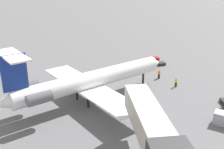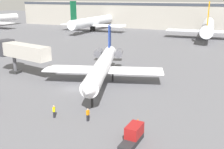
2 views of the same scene
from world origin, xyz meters
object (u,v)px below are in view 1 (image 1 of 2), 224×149
(regional_jet, at_px, (88,80))
(jet_bridge, at_px, (153,131))
(traffic_cone_near, at_px, (136,68))
(ground_crew_loader, at_px, (176,82))
(cargo_container_uld, at_px, (224,119))
(baggage_tug_lead, at_px, (154,62))
(ground_crew_marshaller, at_px, (159,74))

(regional_jet, bearing_deg, jet_bridge, -175.48)
(traffic_cone_near, bearing_deg, ground_crew_loader, -165.26)
(ground_crew_loader, relative_size, cargo_container_uld, 0.57)
(jet_bridge, bearing_deg, baggage_tug_lead, -29.40)
(ground_crew_marshaller, bearing_deg, traffic_cone_near, 18.32)
(jet_bridge, height_order, baggage_tug_lead, jet_bridge)
(baggage_tug_lead, bearing_deg, ground_crew_marshaller, 158.14)
(regional_jet, xyz_separation_m, cargo_container_uld, (-12.67, -14.67, -2.66))
(regional_jet, relative_size, jet_bridge, 2.03)
(jet_bridge, bearing_deg, ground_crew_marshaller, -31.55)
(jet_bridge, xyz_separation_m, cargo_container_uld, (4.81, -13.29, -4.02))
(baggage_tug_lead, height_order, cargo_container_uld, baggage_tug_lead)
(ground_crew_loader, height_order, traffic_cone_near, ground_crew_loader)
(ground_crew_marshaller, distance_m, traffic_cone_near, 6.31)
(traffic_cone_near, bearing_deg, jet_bridge, 157.54)
(cargo_container_uld, bearing_deg, baggage_tug_lead, -7.20)
(jet_bridge, bearing_deg, ground_crew_loader, -39.17)
(regional_jet, relative_size, traffic_cone_near, 51.84)
(regional_jet, bearing_deg, ground_crew_marshaller, -72.73)
(regional_jet, distance_m, traffic_cone_near, 17.09)
(ground_crew_marshaller, bearing_deg, regional_jet, 107.27)
(baggage_tug_lead, relative_size, traffic_cone_near, 7.44)
(ground_crew_loader, bearing_deg, traffic_cone_near, 14.74)
(regional_jet, xyz_separation_m, baggage_tug_lead, (11.53, -17.73, -2.65))
(jet_bridge, height_order, traffic_cone_near, jet_bridge)
(ground_crew_loader, distance_m, cargo_container_uld, 12.87)
(baggage_tug_lead, distance_m, cargo_container_uld, 24.39)
(ground_crew_marshaller, relative_size, cargo_container_uld, 0.57)
(ground_crew_loader, relative_size, baggage_tug_lead, 0.41)
(jet_bridge, relative_size, ground_crew_loader, 8.30)
(ground_crew_loader, xyz_separation_m, traffic_cone_near, (10.46, 2.75, -0.58))
(ground_crew_marshaller, relative_size, traffic_cone_near, 3.07)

